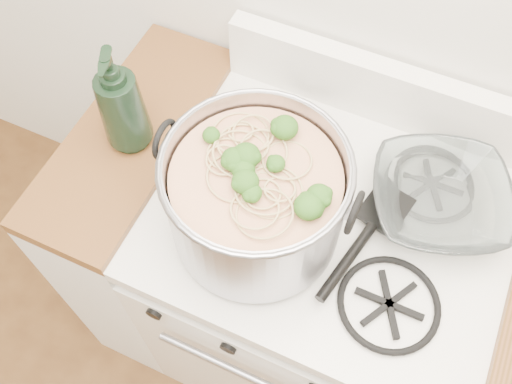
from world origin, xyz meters
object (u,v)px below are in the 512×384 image
gas_range (314,291)px  stock_pot (256,199)px  glass_bowl (437,203)px  spatula (386,207)px  bottle (120,100)px

gas_range → stock_pot: stock_pot is taller
glass_bowl → spatula: bearing=-152.3°
spatula → bottle: bearing=-161.7°
gas_range → glass_bowl: size_ratio=8.06×
gas_range → spatula: size_ratio=2.98×
gas_range → stock_pot: 0.62m
gas_range → stock_pot: (-0.14, -0.10, 0.60)m
gas_range → glass_bowl: (0.19, 0.10, 0.50)m
stock_pot → glass_bowl: size_ratio=3.36×
stock_pot → glass_bowl: (0.33, 0.20, -0.10)m
stock_pot → gas_range: bearing=36.7°
stock_pot → spatula: stock_pot is taller
glass_bowl → bottle: size_ratio=0.42×
spatula → bottle: size_ratio=1.13×
spatula → bottle: (-0.59, -0.06, 0.12)m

